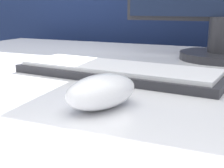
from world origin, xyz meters
name	(u,v)px	position (x,y,z in m)	size (l,w,h in m)	color
partition_panel	(182,78)	(0.00, 0.67, 0.62)	(5.00, 0.03, 1.24)	navy
computer_mouse_near	(102,91)	(0.06, -0.23, 0.79)	(0.10, 0.14, 0.05)	white
keyboard	(119,71)	(0.00, -0.03, 0.78)	(0.44, 0.18, 0.02)	#28282D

